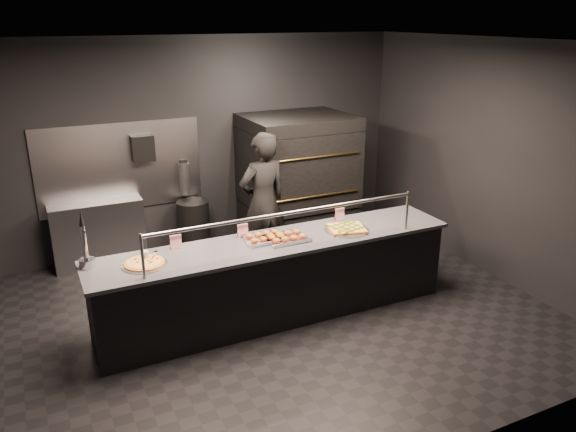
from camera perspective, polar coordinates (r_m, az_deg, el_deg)
The scene contains 15 objects.
room at distance 5.97m, azimuth -1.59°, elevation 2.69°, with size 6.04×6.00×3.00m.
service_counter at distance 6.32m, azimuth -1.12°, elevation -6.38°, with size 4.10×0.78×1.37m.
pizza_oven at distance 8.22m, azimuth 0.96°, elevation 3.67°, with size 1.50×1.23×1.91m.
prep_shelf at distance 8.03m, azimuth -18.67°, elevation -1.72°, with size 1.20×0.35×0.90m, color #99999E.
towel_dispenser at distance 7.88m, azimuth -14.57°, elevation 6.70°, with size 0.30×0.20×0.35m, color black.
fire_extinguisher at distance 8.12m, azimuth -10.49°, elevation 3.82°, with size 0.14×0.14×0.51m.
beer_tap at distance 5.79m, azimuth -19.86°, elevation -3.42°, with size 0.15×0.22×0.59m.
round_pizza at distance 5.73m, azimuth -14.38°, elevation -4.68°, with size 0.46×0.46×0.03m.
slider_tray_a at distance 6.16m, azimuth -2.35°, elevation -2.19°, with size 0.50×0.40×0.07m.
slider_tray_b at distance 6.15m, azimuth -0.16°, elevation -2.18°, with size 0.47×0.35×0.07m.
square_pizza at distance 6.46m, azimuth 5.98°, elevation -1.29°, with size 0.51×0.51×0.05m.
condiment_jar at distance 5.82m, azimuth -13.97°, elevation -3.93°, with size 0.15×0.06×0.10m.
tent_cards at distance 6.30m, azimuth -3.23°, elevation -1.23°, with size 2.12×0.04×0.15m.
trash_bin at distance 8.18m, azimuth -9.54°, elevation -1.04°, with size 0.45×0.45×0.76m, color black.
worker at distance 7.33m, azimuth -2.56°, elevation 1.35°, with size 0.68×0.45×1.87m, color black.
Camera 1 is at (-2.34, -5.16, 3.25)m, focal length 35.00 mm.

